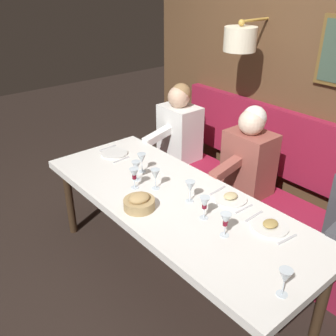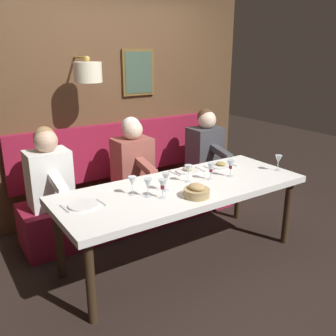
{
  "view_description": "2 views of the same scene",
  "coord_description": "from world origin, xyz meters",
  "px_view_note": "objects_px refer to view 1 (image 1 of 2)",
  "views": [
    {
      "loc": [
        -1.54,
        -1.78,
        2.21
      ],
      "look_at": [
        0.05,
        0.13,
        0.92
      ],
      "focal_mm": 40.52,
      "sensor_mm": 36.0,
      "label": 1
    },
    {
      "loc": [
        -2.51,
        1.83,
        1.92
      ],
      "look_at": [
        0.05,
        0.13,
        0.92
      ],
      "focal_mm": 39.19,
      "sensor_mm": 36.0,
      "label": 2
    }
  ],
  "objects_px": {
    "dining_table": "(174,206)",
    "wine_glass_6": "(155,175)",
    "wine_glass_3": "(142,159)",
    "wine_glass_7": "(134,174)",
    "wine_glass_4": "(285,277)",
    "bread_bowl": "(139,202)",
    "diner_near": "(249,154)",
    "wine_glass_0": "(205,203)",
    "wine_glass_2": "(226,220)",
    "diner_middle": "(179,125)",
    "wine_glass_5": "(136,167)",
    "wine_glass_1": "(190,187)"
  },
  "relations": [
    {
      "from": "wine_glass_6",
      "to": "wine_glass_7",
      "type": "relative_size",
      "value": 1.0
    },
    {
      "from": "diner_middle",
      "to": "wine_glass_5",
      "type": "height_order",
      "value": "diner_middle"
    },
    {
      "from": "wine_glass_5",
      "to": "wine_glass_1",
      "type": "bearing_deg",
      "value": -77.56
    },
    {
      "from": "diner_near",
      "to": "wine_glass_1",
      "type": "bearing_deg",
      "value": -170.34
    },
    {
      "from": "diner_near",
      "to": "wine_glass_5",
      "type": "relative_size",
      "value": 4.82
    },
    {
      "from": "dining_table",
      "to": "diner_middle",
      "type": "xyz_separation_m",
      "value": [
        0.88,
        0.95,
        0.14
      ]
    },
    {
      "from": "wine_glass_2",
      "to": "wine_glass_5",
      "type": "bearing_deg",
      "value": 90.38
    },
    {
      "from": "wine_glass_7",
      "to": "wine_glass_4",
      "type": "bearing_deg",
      "value": -91.96
    },
    {
      "from": "wine_glass_0",
      "to": "wine_glass_2",
      "type": "distance_m",
      "value": 0.22
    },
    {
      "from": "wine_glass_0",
      "to": "bread_bowl",
      "type": "relative_size",
      "value": 0.75
    },
    {
      "from": "dining_table",
      "to": "wine_glass_6",
      "type": "height_order",
      "value": "wine_glass_6"
    },
    {
      "from": "dining_table",
      "to": "wine_glass_5",
      "type": "relative_size",
      "value": 14.14
    },
    {
      "from": "dining_table",
      "to": "wine_glass_3",
      "type": "distance_m",
      "value": 0.52
    },
    {
      "from": "wine_glass_3",
      "to": "wine_glass_6",
      "type": "xyz_separation_m",
      "value": [
        -0.08,
        -0.29,
        0.0
      ]
    },
    {
      "from": "wine_glass_3",
      "to": "wine_glass_7",
      "type": "xyz_separation_m",
      "value": [
        -0.2,
        -0.17,
        -0.0
      ]
    },
    {
      "from": "bread_bowl",
      "to": "wine_glass_0",
      "type": "bearing_deg",
      "value": -54.79
    },
    {
      "from": "bread_bowl",
      "to": "diner_near",
      "type": "bearing_deg",
      "value": -0.9
    },
    {
      "from": "diner_middle",
      "to": "diner_near",
      "type": "bearing_deg",
      "value": -90.0
    },
    {
      "from": "diner_near",
      "to": "diner_middle",
      "type": "height_order",
      "value": "same"
    },
    {
      "from": "wine_glass_4",
      "to": "wine_glass_1",
      "type": "bearing_deg",
      "value": 75.89
    },
    {
      "from": "wine_glass_3",
      "to": "wine_glass_6",
      "type": "distance_m",
      "value": 0.3
    },
    {
      "from": "dining_table",
      "to": "wine_glass_7",
      "type": "bearing_deg",
      "value": 113.55
    },
    {
      "from": "wine_glass_6",
      "to": "wine_glass_1",
      "type": "bearing_deg",
      "value": -75.42
    },
    {
      "from": "bread_bowl",
      "to": "wine_glass_2",
      "type": "bearing_deg",
      "value": -68.86
    },
    {
      "from": "wine_glass_2",
      "to": "wine_glass_7",
      "type": "relative_size",
      "value": 1.0
    },
    {
      "from": "wine_glass_1",
      "to": "wine_glass_6",
      "type": "xyz_separation_m",
      "value": [
        -0.08,
        0.3,
        0.0
      ]
    },
    {
      "from": "wine_glass_4",
      "to": "bread_bowl",
      "type": "height_order",
      "value": "wine_glass_4"
    },
    {
      "from": "wine_glass_0",
      "to": "wine_glass_4",
      "type": "height_order",
      "value": "same"
    },
    {
      "from": "diner_near",
      "to": "wine_glass_7",
      "type": "xyz_separation_m",
      "value": [
        -1.02,
        0.27,
        0.04
      ]
    },
    {
      "from": "wine_glass_0",
      "to": "bread_bowl",
      "type": "height_order",
      "value": "wine_glass_0"
    },
    {
      "from": "dining_table",
      "to": "diner_middle",
      "type": "bearing_deg",
      "value": 47.05
    },
    {
      "from": "wine_glass_2",
      "to": "wine_glass_3",
      "type": "relative_size",
      "value": 1.0
    },
    {
      "from": "wine_glass_3",
      "to": "wine_glass_5",
      "type": "bearing_deg",
      "value": -143.8
    },
    {
      "from": "wine_glass_3",
      "to": "bread_bowl",
      "type": "bearing_deg",
      "value": -128.41
    },
    {
      "from": "wine_glass_0",
      "to": "diner_middle",
      "type": "bearing_deg",
      "value": 54.85
    },
    {
      "from": "wine_glass_2",
      "to": "bread_bowl",
      "type": "height_order",
      "value": "wine_glass_2"
    },
    {
      "from": "wine_glass_1",
      "to": "wine_glass_7",
      "type": "xyz_separation_m",
      "value": [
        -0.19,
        0.41,
        -0.0
      ]
    },
    {
      "from": "wine_glass_5",
      "to": "wine_glass_7",
      "type": "distance_m",
      "value": 0.12
    },
    {
      "from": "diner_near",
      "to": "wine_glass_3",
      "type": "bearing_deg",
      "value": 151.49
    },
    {
      "from": "wine_glass_6",
      "to": "bread_bowl",
      "type": "height_order",
      "value": "wine_glass_6"
    },
    {
      "from": "diner_near",
      "to": "wine_glass_0",
      "type": "xyz_separation_m",
      "value": [
        -0.89,
        -0.35,
        0.04
      ]
    },
    {
      "from": "diner_middle",
      "to": "wine_glass_3",
      "type": "height_order",
      "value": "diner_middle"
    },
    {
      "from": "wine_glass_3",
      "to": "wine_glass_4",
      "type": "xyz_separation_m",
      "value": [
        -0.25,
        -1.54,
        0.0
      ]
    },
    {
      "from": "wine_glass_4",
      "to": "wine_glass_2",
      "type": "bearing_deg",
      "value": 75.4
    },
    {
      "from": "wine_glass_6",
      "to": "wine_glass_0",
      "type": "bearing_deg",
      "value": -89.06
    },
    {
      "from": "dining_table",
      "to": "wine_glass_5",
      "type": "bearing_deg",
      "value": 97.17
    },
    {
      "from": "diner_middle",
      "to": "wine_glass_3",
      "type": "bearing_deg",
      "value": -150.23
    },
    {
      "from": "dining_table",
      "to": "wine_glass_6",
      "type": "relative_size",
      "value": 14.14
    },
    {
      "from": "wine_glass_7",
      "to": "wine_glass_5",
      "type": "bearing_deg",
      "value": 47.25
    },
    {
      "from": "wine_glass_4",
      "to": "wine_glass_5",
      "type": "bearing_deg",
      "value": 84.89
    }
  ]
}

